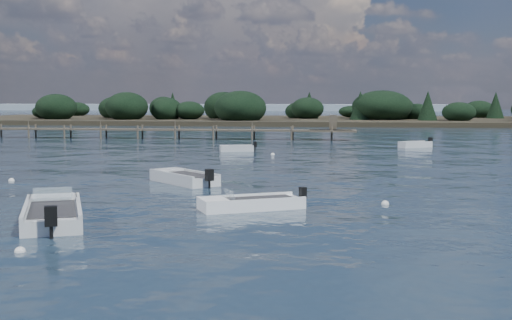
# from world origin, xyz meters

# --- Properties ---
(ground) EXTENTS (400.00, 400.00, 0.00)m
(ground) POSITION_xyz_m (0.00, 60.00, 0.00)
(ground) COLOR #152332
(ground) RESTS_ON ground
(tender_far_white) EXTENTS (3.14, 1.89, 1.06)m
(tender_far_white) POSITION_xyz_m (-3.79, 31.78, 0.15)
(tender_far_white) COLOR silver
(tender_far_white) RESTS_ON ground
(dinghy_mid_white_a) EXTENTS (4.37, 3.25, 1.04)m
(dinghy_mid_white_a) POSITION_xyz_m (1.43, 3.84, 0.13)
(dinghy_mid_white_a) COLOR white
(dinghy_mid_white_a) RESTS_ON ground
(tender_far_grey_b) EXTENTS (3.24, 2.53, 1.14)m
(tender_far_grey_b) POSITION_xyz_m (11.60, 38.27, 0.16)
(tender_far_grey_b) COLOR silver
(tender_far_grey_b) RESTS_ON ground
(dinghy_near_olive) EXTENTS (3.94, 5.64, 1.38)m
(dinghy_near_olive) POSITION_xyz_m (-5.22, 0.19, 0.18)
(dinghy_near_olive) COLOR silver
(dinghy_near_olive) RESTS_ON ground
(dinghy_mid_grey) EXTENTS (4.31, 4.30, 1.21)m
(dinghy_mid_grey) POSITION_xyz_m (-3.17, 11.21, 0.16)
(dinghy_mid_grey) COLOR silver
(dinghy_mid_grey) RESTS_ON ground
(buoy_a) EXTENTS (0.32, 0.32, 0.32)m
(buoy_a) POSITION_xyz_m (-4.12, -4.26, 0.00)
(buoy_a) COLOR silver
(buoy_a) RESTS_ON ground
(buoy_b) EXTENTS (0.32, 0.32, 0.32)m
(buoy_b) POSITION_xyz_m (6.85, 5.74, 0.00)
(buoy_b) COLOR silver
(buoy_b) RESTS_ON ground
(buoy_c) EXTENTS (0.32, 0.32, 0.32)m
(buoy_c) POSITION_xyz_m (-12.61, 10.84, 0.00)
(buoy_c) COLOR silver
(buoy_c) RESTS_ON ground
(buoy_e) EXTENTS (0.32, 0.32, 0.32)m
(buoy_e) POSITION_xyz_m (-0.43, 28.92, 0.00)
(buoy_e) COLOR silver
(buoy_e) RESTS_ON ground
(jetty) EXTENTS (64.50, 3.20, 3.40)m
(jetty) POSITION_xyz_m (-21.74, 47.99, 0.98)
(jetty) COLOR #50483B
(jetty) RESTS_ON ground
(far_headland) EXTENTS (190.00, 40.00, 5.80)m
(far_headland) POSITION_xyz_m (25.00, 100.00, 1.96)
(far_headland) COLOR black
(far_headland) RESTS_ON ground
(distant_haze) EXTENTS (280.00, 20.00, 2.40)m
(distant_haze) POSITION_xyz_m (-90.00, 230.00, 0.00)
(distant_haze) COLOR #8494A4
(distant_haze) RESTS_ON ground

